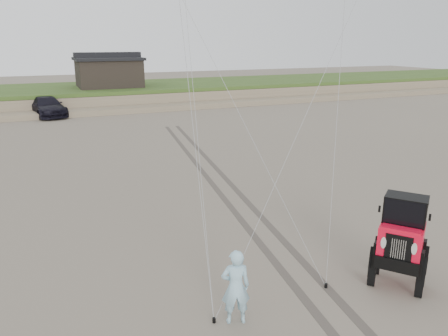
{
  "coord_description": "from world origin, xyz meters",
  "views": [
    {
      "loc": [
        -5.2,
        -8.22,
        6.18
      ],
      "look_at": [
        -0.31,
        3.0,
        2.6
      ],
      "focal_mm": 35.0,
      "sensor_mm": 36.0,
      "label": 1
    }
  ],
  "objects_px": {
    "cabin": "(109,71)",
    "man": "(236,287)",
    "jeep": "(400,252)",
    "truck_c": "(47,106)"
  },
  "relations": [
    {
      "from": "cabin",
      "to": "man",
      "type": "bearing_deg",
      "value": -95.39
    },
    {
      "from": "jeep",
      "to": "man",
      "type": "relative_size",
      "value": 2.9
    },
    {
      "from": "cabin",
      "to": "truck_c",
      "type": "relative_size",
      "value": 1.13
    },
    {
      "from": "truck_c",
      "to": "man",
      "type": "relative_size",
      "value": 3.15
    },
    {
      "from": "jeep",
      "to": "cabin",
      "type": "bearing_deg",
      "value": 143.4
    },
    {
      "from": "truck_c",
      "to": "jeep",
      "type": "distance_m",
      "value": 33.11
    },
    {
      "from": "cabin",
      "to": "truck_c",
      "type": "bearing_deg",
      "value": -138.94
    },
    {
      "from": "jeep",
      "to": "man",
      "type": "xyz_separation_m",
      "value": [
        -4.52,
        0.29,
        -0.07
      ]
    },
    {
      "from": "cabin",
      "to": "man",
      "type": "relative_size",
      "value": 3.56
    },
    {
      "from": "cabin",
      "to": "man",
      "type": "distance_m",
      "value": 37.68
    }
  ]
}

